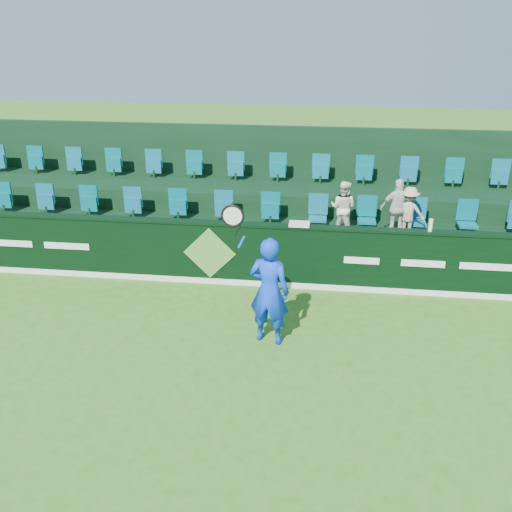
# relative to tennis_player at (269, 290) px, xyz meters

# --- Properties ---
(ground) EXTENTS (60.00, 60.00, 0.00)m
(ground) POSITION_rel_tennis_player_xyz_m (-1.45, -1.78, -0.97)
(ground) COLOR #356818
(ground) RESTS_ON ground
(sponsor_hoarding) EXTENTS (16.00, 0.25, 1.35)m
(sponsor_hoarding) POSITION_rel_tennis_player_xyz_m (-1.45, 2.22, -0.29)
(sponsor_hoarding) COLOR black
(sponsor_hoarding) RESTS_ON ground
(stand_tier_front) EXTENTS (16.00, 2.00, 0.80)m
(stand_tier_front) POSITION_rel_tennis_player_xyz_m (-1.45, 3.32, -0.57)
(stand_tier_front) COLOR black
(stand_tier_front) RESTS_ON ground
(stand_tier_back) EXTENTS (16.00, 1.80, 1.30)m
(stand_tier_back) POSITION_rel_tennis_player_xyz_m (-1.45, 5.22, -0.32)
(stand_tier_back) COLOR black
(stand_tier_back) RESTS_ON ground
(stand_rear) EXTENTS (16.00, 4.10, 2.60)m
(stand_rear) POSITION_rel_tennis_player_xyz_m (-1.45, 5.66, 0.25)
(stand_rear) COLOR black
(stand_rear) RESTS_ON ground
(seat_row_front) EXTENTS (13.50, 0.50, 0.60)m
(seat_row_front) POSITION_rel_tennis_player_xyz_m (-1.45, 3.72, 0.13)
(seat_row_front) COLOR #105D77
(seat_row_front) RESTS_ON stand_tier_front
(seat_row_back) EXTENTS (13.50, 0.50, 0.60)m
(seat_row_back) POSITION_rel_tennis_player_xyz_m (-1.45, 5.52, 0.63)
(seat_row_back) COLOR #105D77
(seat_row_back) RESTS_ON stand_tier_back
(tennis_player) EXTENTS (1.23, 0.60, 2.55)m
(tennis_player) POSITION_rel_tennis_player_xyz_m (0.00, 0.00, 0.00)
(tennis_player) COLOR #0D3AE2
(tennis_player) RESTS_ON ground
(spectator_left) EXTENTS (0.70, 0.63, 1.19)m
(spectator_left) POSITION_rel_tennis_player_xyz_m (1.26, 3.34, 0.43)
(spectator_left) COLOR white
(spectator_left) RESTS_ON stand_tier_front
(spectator_middle) EXTENTS (0.77, 0.37, 1.27)m
(spectator_middle) POSITION_rel_tennis_player_xyz_m (2.41, 3.34, 0.46)
(spectator_middle) COLOR silver
(spectator_middle) RESTS_ON stand_tier_front
(spectator_right) EXTENTS (0.79, 0.57, 1.11)m
(spectator_right) POSITION_rel_tennis_player_xyz_m (2.64, 3.34, 0.38)
(spectator_right) COLOR tan
(spectator_right) RESTS_ON stand_tier_front
(towel) EXTENTS (0.41, 0.27, 0.06)m
(towel) POSITION_rel_tennis_player_xyz_m (0.37, 2.22, 0.41)
(towel) COLOR silver
(towel) RESTS_ON sponsor_hoarding
(drinks_bottle) EXTENTS (0.08, 0.08, 0.25)m
(drinks_bottle) POSITION_rel_tennis_player_xyz_m (2.92, 2.22, 0.50)
(drinks_bottle) COLOR white
(drinks_bottle) RESTS_ON sponsor_hoarding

